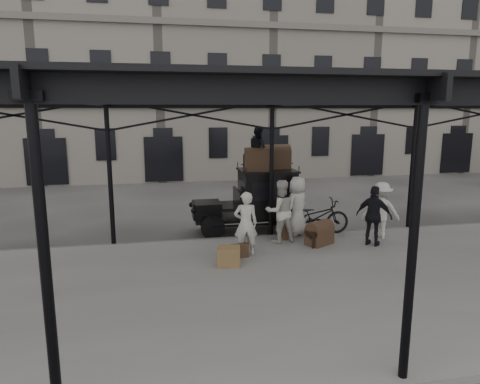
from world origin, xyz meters
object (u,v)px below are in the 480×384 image
Objects in this scene: steamer_trunk_platform at (319,234)px; bicycle at (316,217)px; taxi at (258,198)px; steamer_trunk_roof_near at (258,161)px; porter_left at (246,224)px; porter_official at (374,216)px.

bicycle is at bearing 44.99° from steamer_trunk_platform.
taxi is 1.33m from steamer_trunk_roof_near.
porter_left is (-1.03, -2.81, -0.14)m from taxi.
steamer_trunk_platform is (2.42, 0.54, -0.61)m from porter_left.
porter_left and porter_official have the same top height.
taxi is 1.99× the size of porter_left.
steamer_trunk_roof_near reaches higher than steamer_trunk_platform.
steamer_trunk_platform is (-0.28, -1.07, -0.28)m from bicycle.
porter_official is 4.14m from steamer_trunk_roof_near.
porter_official is at bearing -45.04° from steamer_trunk_platform.
steamer_trunk_roof_near reaches higher than porter_official.
porter_official is (3.97, 0.14, -0.00)m from porter_left.
porter_left is 2.20× the size of steamer_trunk_platform.
porter_left is 0.82× the size of bicycle.
bicycle reaches higher than steamer_trunk_platform.
taxi is at bearing -106.01° from porter_left.
porter_official reaches higher than steamer_trunk_platform.
porter_left is at bearing -110.01° from taxi.
taxi is at bearing 82.38° from steamer_trunk_roof_near.
steamer_trunk_platform is (1.48, -2.02, -2.05)m from steamer_trunk_roof_near.
taxi is 1.64× the size of bicycle.
porter_official is 2.20× the size of steamer_trunk_platform.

